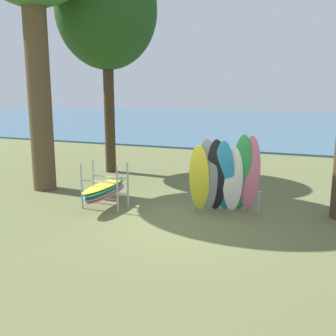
{
  "coord_description": "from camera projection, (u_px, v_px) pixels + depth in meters",
  "views": [
    {
      "loc": [
        2.83,
        -8.81,
        3.27
      ],
      "look_at": [
        -1.02,
        1.07,
        1.1
      ],
      "focal_mm": 42.41,
      "sensor_mm": 36.0,
      "label": 1
    }
  ],
  "objects": [
    {
      "name": "ground_plane",
      "position": [
        191.0,
        223.0,
        9.71
      ],
      "size": [
        80.0,
        80.0,
        0.0
      ],
      "primitive_type": "plane",
      "color": "#60663D"
    },
    {
      "name": "lake_water",
      "position": [
        290.0,
        123.0,
        36.3
      ],
      "size": [
        80.0,
        36.0,
        0.1
      ],
      "primitive_type": "cube",
      "color": "#38607A",
      "rests_on": "ground"
    },
    {
      "name": "tree_mid_behind",
      "position": [
        106.0,
        11.0,
        14.44
      ],
      "size": [
        3.72,
        3.72,
        8.17
      ],
      "color": "#42301E",
      "rests_on": "ground"
    },
    {
      "name": "leaning_board_pile",
      "position": [
        225.0,
        177.0,
        10.23
      ],
      "size": [
        1.89,
        1.21,
        2.16
      ],
      "color": "yellow",
      "rests_on": "ground"
    },
    {
      "name": "board_storage_rack",
      "position": [
        105.0,
        189.0,
        10.88
      ],
      "size": [
        1.15,
        2.13,
        1.25
      ],
      "color": "#9EA0A5",
      "rests_on": "ground"
    }
  ]
}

